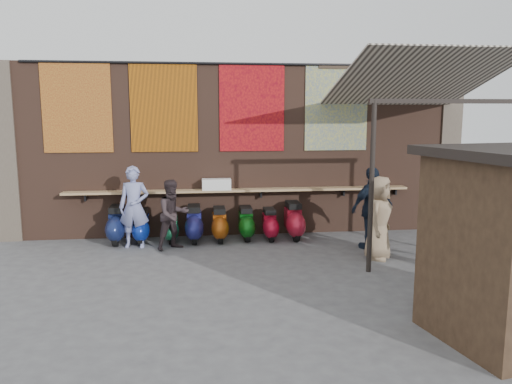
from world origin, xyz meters
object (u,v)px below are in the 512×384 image
Objects in this scene: scooter_stool_5 at (246,223)px; shelf_box at (216,184)px; scooter_stool_7 at (294,221)px; scooter_stool_0 at (117,225)px; scooter_stool_1 at (142,227)px; scooter_stool_3 at (194,224)px; shopper_grey at (474,224)px; diner_left at (134,207)px; shopper_navy at (372,208)px; diner_right at (173,215)px; shopper_tan at (379,218)px; scooter_stool_4 at (220,225)px; scooter_stool_2 at (171,227)px; scooter_stool_6 at (270,224)px.

shelf_box is at bearing 157.69° from scooter_stool_5.
scooter_stool_7 is (1.75, -0.34, -0.83)m from shelf_box.
scooter_stool_0 is 1.13× the size of scooter_stool_1.
scooter_stool_0 reaches higher than scooter_stool_3.
scooter_stool_1 is 6.83m from shopper_grey.
diner_left is 5.09m from shopper_navy.
diner_right is (-0.96, -0.90, -0.51)m from shelf_box.
shopper_navy is (5.04, -0.72, -0.00)m from diner_left.
scooter_stool_3 is 0.52× the size of shopper_tan.
scooter_stool_1 is 0.44× the size of shopper_navy.
diner_right is at bearing -150.82° from scooter_stool_4.
diner_right is at bearing -168.26° from scooter_stool_7.
scooter_stool_2 is at bearing -1.72° from scooter_stool_0.
shopper_navy reaches higher than scooter_stool_7.
shopper_grey is (3.23, -2.93, 0.58)m from scooter_stool_6.
scooter_stool_4 is 1.21m from diner_right.
scooter_stool_2 is 0.90× the size of scooter_stool_4.
scooter_stool_7 is (3.45, -0.05, 0.05)m from scooter_stool_1.
shopper_tan reaches higher than scooter_stool_5.
scooter_stool_7 is at bearing 0.04° from scooter_stool_3.
shopper_tan is at bearing -26.07° from scooter_stool_3.
scooter_stool_0 is 1.10× the size of scooter_stool_4.
scooter_stool_6 is at bearing -1.24° from scooter_stool_1.
shelf_box is 0.77× the size of scooter_stool_3.
scooter_stool_0 is 0.47× the size of shopper_grey.
scooter_stool_2 is 2.23m from scooter_stool_6.
shelf_box is at bearing 15.94° from scooter_stool_2.
diner_right reaches higher than shelf_box.
scooter_stool_6 is (2.23, -0.05, 0.01)m from scooter_stool_2.
scooter_stool_3 is at bearing 99.19° from shopper_tan.
scooter_stool_5 is (2.35, 0.01, 0.01)m from scooter_stool_1.
scooter_stool_4 is (0.05, -0.34, -0.87)m from shelf_box.
scooter_stool_1 reaches higher than scooter_stool_2.
scooter_stool_1 is 5.08m from shopper_navy.
scooter_stool_5 is at bearing -26.80° from shopper_grey.
shopper_tan is (4.90, -1.47, -0.05)m from diner_left.
diner_right is 0.90× the size of shopper_tan.
scooter_stool_3 is 0.57× the size of diner_right.
shopper_grey reaches higher than scooter_stool_6.
diner_left is at bearing 108.60° from shopper_tan.
scooter_stool_6 is (0.54, -0.08, -0.02)m from scooter_stool_5.
scooter_stool_4 is at bearing -82.29° from shelf_box.
diner_right is (-2.16, -0.55, 0.39)m from scooter_stool_6.
scooter_stool_2 is (0.66, -0.01, -0.03)m from scooter_stool_1.
scooter_stool_0 is 2.28m from scooter_stool_4.
scooter_stool_6 is at bearing -179.01° from scooter_stool_7.
shelf_box is 1.93m from scooter_stool_1.
shopper_grey reaches higher than shelf_box.
shopper_tan is at bearing -37.00° from scooter_stool_5.
scooter_stool_3 is 0.49× the size of diner_left.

